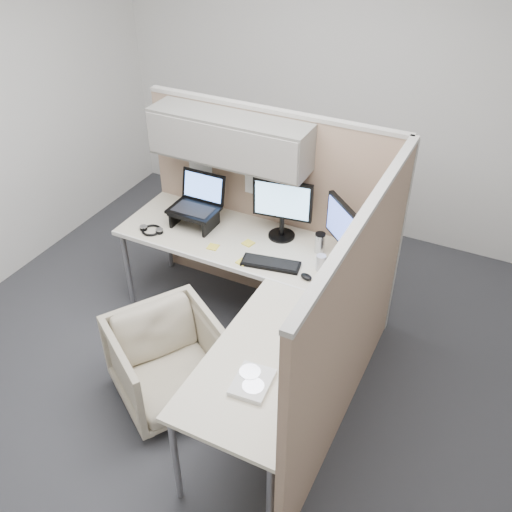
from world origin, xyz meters
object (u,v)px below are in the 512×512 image
at_px(monitor_left, 282,205).
at_px(desk, 251,286).
at_px(office_chair, 168,358).
at_px(keyboard, 271,264).

bearing_deg(monitor_left, desk, -94.16).
bearing_deg(monitor_left, office_chair, -112.84).
xyz_separation_m(desk, keyboard, (0.04, 0.22, 0.05)).
height_order(monitor_left, keyboard, monitor_left).
height_order(desk, keyboard, keyboard).
bearing_deg(keyboard, desk, -111.37).
bearing_deg(office_chair, monitor_left, 18.27).
height_order(desk, monitor_left, monitor_left).
relative_size(desk, office_chair, 2.88).
bearing_deg(desk, monitor_left, 93.96).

